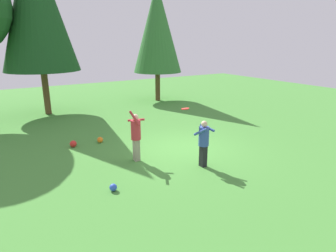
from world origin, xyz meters
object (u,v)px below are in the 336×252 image
(tree_left, at_px, (35,2))
(tree_right, at_px, (157,28))
(person_catcher, at_px, (204,140))
(ball_red, at_px, (73,144))
(ball_orange, at_px, (100,140))
(frisbee, at_px, (185,109))
(person_thrower, at_px, (136,133))
(ball_blue, at_px, (113,187))

(tree_left, bearing_deg, tree_right, 0.71)
(tree_right, relative_size, tree_left, 0.81)
(person_catcher, bearing_deg, ball_red, 18.98)
(tree_right, bearing_deg, ball_red, -139.37)
(person_catcher, relative_size, ball_orange, 6.58)
(tree_left, bearing_deg, ball_orange, -82.04)
(frisbee, height_order, ball_orange, frisbee)
(ball_red, bearing_deg, person_catcher, -51.79)
(person_thrower, xyz_separation_m, person_catcher, (1.69, -1.61, -0.07))
(ball_red, relative_size, tree_left, 0.03)
(ball_orange, bearing_deg, tree_right, 45.25)
(ball_orange, xyz_separation_m, tree_right, (6.46, 6.52, 4.75))
(ball_red, bearing_deg, ball_blue, -89.14)
(frisbee, bearing_deg, person_thrower, 148.29)
(person_thrower, distance_m, ball_red, 3.10)
(ball_red, bearing_deg, ball_orange, -2.30)
(frisbee, relative_size, tree_right, 0.04)
(ball_orange, xyz_separation_m, tree_left, (-0.90, 6.43, 5.91))
(ball_blue, bearing_deg, ball_orange, 76.04)
(person_catcher, distance_m, ball_blue, 3.30)
(frisbee, bearing_deg, tree_left, 106.06)
(person_catcher, bearing_deg, tree_right, -41.23)
(person_catcher, bearing_deg, person_thrower, 27.08)
(ball_blue, bearing_deg, person_thrower, 47.17)
(tree_right, bearing_deg, ball_blue, -125.15)
(person_catcher, distance_m, frisbee, 1.22)
(frisbee, distance_m, ball_red, 4.87)
(person_thrower, bearing_deg, ball_orange, 132.79)
(tree_left, bearing_deg, ball_blue, -90.67)
(frisbee, height_order, ball_red, frisbee)
(person_catcher, xyz_separation_m, ball_blue, (-3.20, -0.01, -0.82))
(ball_red, distance_m, tree_right, 11.01)
(ball_red, bearing_deg, tree_right, 40.63)
(ball_blue, xyz_separation_m, tree_left, (0.12, 10.54, 5.92))
(frisbee, xyz_separation_m, tree_right, (4.54, 9.89, 2.99))
(person_catcher, distance_m, tree_left, 12.09)
(ball_orange, distance_m, tree_right, 10.33)
(frisbee, bearing_deg, ball_orange, 119.68)
(ball_blue, relative_size, tree_right, 0.03)
(person_thrower, xyz_separation_m, ball_orange, (-0.49, 2.48, -0.89))
(frisbee, xyz_separation_m, ball_blue, (-2.94, -0.74, -1.77))
(frisbee, bearing_deg, ball_blue, -165.87)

